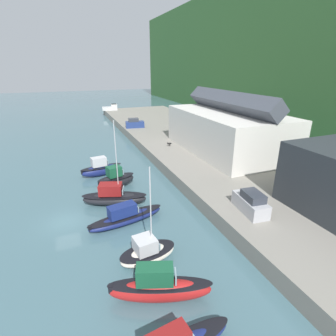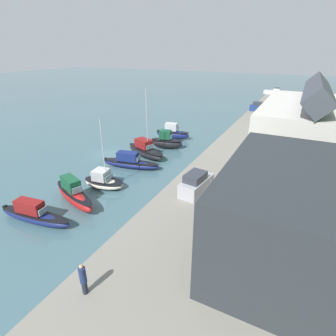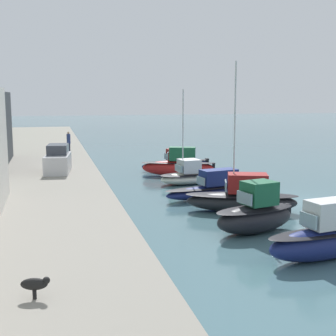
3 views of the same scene
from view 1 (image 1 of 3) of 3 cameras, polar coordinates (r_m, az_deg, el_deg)
name	(u,v)px [view 1 (image 1 of 3)]	position (r m, az deg, el deg)	size (l,w,h in m)	color
ground_plane	(65,221)	(29.62, -21.46, -10.78)	(320.00, 320.00, 0.00)	#476B75
quay_promenade	(259,179)	(37.36, 19.12, -2.23)	(129.03, 21.42, 1.67)	gray
harbor_clubhouse	(227,129)	(45.10, 12.73, 8.22)	(21.88, 12.33, 9.72)	silver
moored_boat_0	(101,169)	(39.42, -14.36, -0.14)	(2.63, 6.18, 2.81)	navy
moored_boat_1	(116,179)	(35.21, -11.25, -2.42)	(3.13, 5.39, 2.91)	black
moored_boat_2	(114,197)	(30.96, -11.70, -6.17)	(4.46, 7.70, 9.81)	black
moored_boat_3	(126,217)	(27.30, -9.22, -10.42)	(3.26, 8.25, 2.18)	navy
moored_boat_4	(147,252)	(22.60, -4.50, -17.73)	(2.91, 5.07, 8.18)	white
moored_boat_5	(159,287)	(19.45, -1.91, -24.56)	(3.88, 7.24, 2.81)	red
parked_car_0	(251,203)	(26.90, 17.56, -7.26)	(4.38, 2.28, 2.16)	#B7B7BC
parked_car_1	(135,124)	(62.00, -7.29, 9.57)	(2.38, 4.41, 2.16)	navy
pickup_truck_0	(111,108)	(88.90, -12.30, 12.73)	(2.40, 4.89, 1.90)	silver
dog_on_quay	(169,144)	(46.81, 0.27, 5.33)	(0.47, 0.88, 0.68)	black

